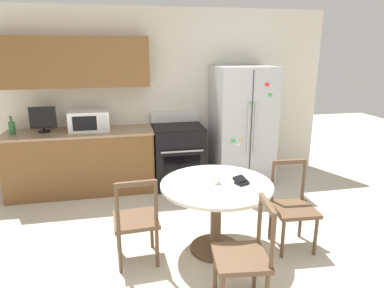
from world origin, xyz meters
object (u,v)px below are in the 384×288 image
oven_range (178,155)px  dining_chair_left (136,221)px  refrigerator (242,126)px  countertop_tv (43,119)px  counter_bottle (12,128)px  wallet (241,181)px  microwave (90,121)px  candle_glass (216,180)px  dining_chair_near (244,257)px  dining_chair_right (293,208)px

oven_range → dining_chair_left: 2.00m
refrigerator → countertop_tv: (-2.83, 0.13, 0.20)m
counter_bottle → dining_chair_left: 2.51m
countertop_tv → wallet: countertop_tv is taller
microwave → countertop_tv: (-0.61, 0.01, 0.05)m
oven_range → candle_glass: size_ratio=13.00×
counter_bottle → dining_chair_left: counter_bottle is taller
microwave → dining_chair_near: (1.34, -2.69, -0.61)m
wallet → dining_chair_near: bearing=-106.7°
dining_chair_left → wallet: size_ratio=5.47×
candle_glass → wallet: candle_glass is taller
microwave → counter_bottle: (-1.01, -0.03, -0.05)m
oven_range → counter_bottle: bearing=179.2°
oven_range → wallet: size_ratio=6.55×
dining_chair_left → wallet: dining_chair_left is taller
microwave → dining_chair_right: microwave is taller
refrigerator → dining_chair_left: size_ratio=1.97×
dining_chair_near → countertop_tv: bearing=42.7°
dining_chair_right → dining_chair_left: same height
refrigerator → countertop_tv: bearing=177.3°
dining_chair_left → dining_chair_near: (0.81, -0.76, 0.00)m
oven_range → candle_glass: (0.08, -1.82, 0.30)m
refrigerator → dining_chair_near: bearing=-108.9°
dining_chair_left → dining_chair_near: size_ratio=1.00×
oven_range → wallet: 1.93m
dining_chair_near → wallet: dining_chair_near is taller
dining_chair_near → wallet: size_ratio=5.47×
dining_chair_right → dining_chair_near: bearing=46.2°
oven_range → dining_chair_near: 2.63m
dining_chair_near → microwave: bearing=33.2°
candle_glass → countertop_tv: bearing=135.8°
microwave → dining_chair_right: bearing=-42.8°
microwave → dining_chair_left: (0.53, -1.93, -0.61)m
wallet → candle_glass: bearing=165.3°
counter_bottle → dining_chair_left: bearing=-51.0°
counter_bottle → dining_chair_right: (3.14, -1.94, -0.56)m
oven_range → dining_chair_left: (-0.72, -1.87, -0.03)m
countertop_tv → counter_bottle: countertop_tv is taller
refrigerator → oven_range: refrigerator is taller
microwave → countertop_tv: 0.62m
microwave → dining_chair_near: bearing=-63.6°
refrigerator → candle_glass: refrigerator is taller
oven_range → microwave: bearing=177.2°
dining_chair_right → dining_chair_left: size_ratio=1.00×
countertop_tv → dining_chair_right: countertop_tv is taller
oven_range → dining_chair_right: bearing=-65.3°
dining_chair_right → wallet: (-0.57, 0.03, 0.33)m
counter_bottle → dining_chair_near: counter_bottle is taller
dining_chair_left → candle_glass: bearing=0.3°
wallet → dining_chair_right: bearing=-3.0°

